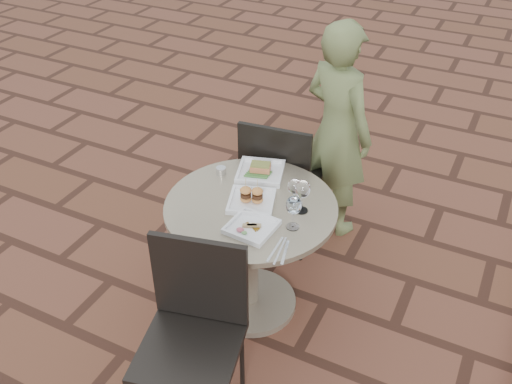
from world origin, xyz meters
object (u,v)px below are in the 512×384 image
at_px(chair_near, 194,320).
at_px(plate_tuna, 252,227).
at_px(diner, 337,131).
at_px(chair_far, 279,175).
at_px(plate_sliders, 252,199).
at_px(plate_salmon, 260,171).
at_px(cafe_table, 251,241).

relative_size(chair_near, plate_tuna, 3.97).
bearing_deg(diner, plate_tuna, 111.79).
bearing_deg(plate_tuna, diner, 88.22).
bearing_deg(chair_far, plate_sliders, 93.27).
distance_m(diner, plate_sliders, 0.95).
bearing_deg(plate_sliders, diner, 82.14).
xyz_separation_m(plate_salmon, plate_sliders, (0.08, -0.26, 0.01)).
height_order(cafe_table, chair_near, chair_near).
bearing_deg(plate_sliders, plate_salmon, 106.87).
height_order(diner, plate_sliders, diner).
height_order(cafe_table, chair_far, chair_far).
height_order(chair_near, diner, diner).
bearing_deg(chair_near, cafe_table, 81.46).
bearing_deg(chair_far, diner, -125.71).
height_order(cafe_table, plate_sliders, plate_sliders).
relative_size(chair_far, diner, 0.65).
height_order(chair_far, plate_sliders, chair_far).
distance_m(plate_salmon, plate_tuna, 0.48).
bearing_deg(cafe_table, plate_salmon, 106.53).
bearing_deg(plate_sliders, chair_near, -85.13).
xyz_separation_m(chair_far, chair_near, (0.15, -1.23, 0.00)).
xyz_separation_m(cafe_table, chair_far, (-0.09, 0.56, 0.07)).
xyz_separation_m(plate_salmon, plate_tuna, (0.17, -0.45, -0.01)).
bearing_deg(chair_far, plate_tuna, 98.03).
height_order(chair_near, plate_sliders, chair_near).
height_order(chair_far, chair_near, same).
bearing_deg(plate_salmon, cafe_table, -73.47).
bearing_deg(plate_tuna, plate_sliders, 116.92).
bearing_deg(chair_near, chair_far, 83.58).
xyz_separation_m(chair_far, plate_salmon, (0.01, -0.28, 0.20)).
xyz_separation_m(cafe_table, plate_tuna, (0.09, -0.17, 0.26)).
relative_size(chair_far, plate_sliders, 3.15).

